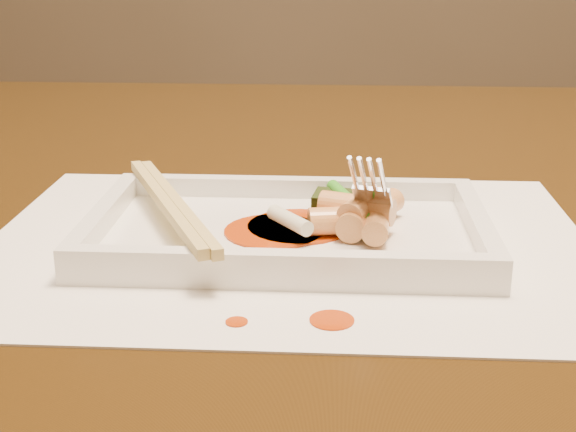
# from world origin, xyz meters

# --- Properties ---
(table) EXTENTS (1.40, 0.90, 0.75)m
(table) POSITION_xyz_m (0.00, 0.00, 0.65)
(table) COLOR black
(table) RESTS_ON ground
(placemat) EXTENTS (0.40, 0.30, 0.00)m
(placemat) POSITION_xyz_m (-0.07, -0.16, 0.75)
(placemat) COLOR white
(placemat) RESTS_ON table
(sauce_splatter_a) EXTENTS (0.02, 0.02, 0.00)m
(sauce_splatter_a) POSITION_xyz_m (-0.04, -0.27, 0.75)
(sauce_splatter_a) COLOR #B43405
(sauce_splatter_a) RESTS_ON placemat
(sauce_splatter_b) EXTENTS (0.01, 0.01, 0.00)m
(sauce_splatter_b) POSITION_xyz_m (-0.09, -0.28, 0.75)
(sauce_splatter_b) COLOR #B43405
(sauce_splatter_b) RESTS_ON placemat
(plate_base) EXTENTS (0.26, 0.16, 0.01)m
(plate_base) POSITION_xyz_m (-0.07, -0.16, 0.76)
(plate_base) COLOR white
(plate_base) RESTS_ON placemat
(plate_rim_far) EXTENTS (0.26, 0.01, 0.01)m
(plate_rim_far) POSITION_xyz_m (-0.07, -0.08, 0.77)
(plate_rim_far) COLOR white
(plate_rim_far) RESTS_ON plate_base
(plate_rim_near) EXTENTS (0.26, 0.01, 0.01)m
(plate_rim_near) POSITION_xyz_m (-0.07, -0.23, 0.77)
(plate_rim_near) COLOR white
(plate_rim_near) RESTS_ON plate_base
(plate_rim_left) EXTENTS (0.01, 0.14, 0.01)m
(plate_rim_left) POSITION_xyz_m (-0.19, -0.16, 0.77)
(plate_rim_left) COLOR white
(plate_rim_left) RESTS_ON plate_base
(plate_rim_right) EXTENTS (0.01, 0.14, 0.01)m
(plate_rim_right) POSITION_xyz_m (0.06, -0.16, 0.77)
(plate_rim_right) COLOR white
(plate_rim_right) RESTS_ON plate_base
(veg_piece) EXTENTS (0.04, 0.03, 0.01)m
(veg_piece) POSITION_xyz_m (-0.03, -0.12, 0.77)
(veg_piece) COLOR black
(veg_piece) RESTS_ON plate_base
(scallion_white) EXTENTS (0.03, 0.04, 0.01)m
(scallion_white) POSITION_xyz_m (-0.06, -0.17, 0.77)
(scallion_white) COLOR #EAEACC
(scallion_white) RESTS_ON plate_base
(scallion_green) EXTENTS (0.03, 0.08, 0.01)m
(scallion_green) POSITION_xyz_m (-0.02, -0.14, 0.77)
(scallion_green) COLOR #289217
(scallion_green) RESTS_ON plate_base
(chopstick_a) EXTENTS (0.09, 0.18, 0.01)m
(chopstick_a) POSITION_xyz_m (-0.15, -0.16, 0.78)
(chopstick_a) COLOR tan
(chopstick_a) RESTS_ON plate_rim_near
(chopstick_b) EXTENTS (0.09, 0.18, 0.01)m
(chopstick_b) POSITION_xyz_m (-0.14, -0.16, 0.78)
(chopstick_b) COLOR tan
(chopstick_b) RESTS_ON plate_rim_near
(fork) EXTENTS (0.09, 0.10, 0.14)m
(fork) POSITION_xyz_m (0.00, -0.14, 0.83)
(fork) COLOR silver
(fork) RESTS_ON plate_base
(sauce_blob_0) EXTENTS (0.07, 0.07, 0.00)m
(sauce_blob_0) POSITION_xyz_m (-0.07, -0.16, 0.76)
(sauce_blob_0) COLOR #B43405
(sauce_blob_0) RESTS_ON plate_base
(sauce_blob_1) EXTENTS (0.07, 0.07, 0.00)m
(sauce_blob_1) POSITION_xyz_m (-0.06, -0.15, 0.76)
(sauce_blob_1) COLOR #B43405
(sauce_blob_1) RESTS_ON plate_base
(rice_cake_0) EXTENTS (0.03, 0.05, 0.02)m
(rice_cake_0) POSITION_xyz_m (-0.02, -0.16, 0.77)
(rice_cake_0) COLOR #DEAC67
(rice_cake_0) RESTS_ON plate_base
(rice_cake_1) EXTENTS (0.02, 0.05, 0.02)m
(rice_cake_1) POSITION_xyz_m (-0.01, -0.17, 0.77)
(rice_cake_1) COLOR #DEAC67
(rice_cake_1) RESTS_ON plate_base
(rice_cake_2) EXTENTS (0.05, 0.03, 0.02)m
(rice_cake_2) POSITION_xyz_m (-0.02, -0.16, 0.78)
(rice_cake_2) COLOR #DEAC67
(rice_cake_2) RESTS_ON plate_base
(rice_cake_3) EXTENTS (0.04, 0.05, 0.02)m
(rice_cake_3) POSITION_xyz_m (-0.01, -0.14, 0.77)
(rice_cake_3) COLOR #DEAC67
(rice_cake_3) RESTS_ON plate_base
(rice_cake_4) EXTENTS (0.04, 0.02, 0.02)m
(rice_cake_4) POSITION_xyz_m (-0.03, -0.17, 0.77)
(rice_cake_4) COLOR #DEAC67
(rice_cake_4) RESTS_ON plate_base
(rice_cake_5) EXTENTS (0.03, 0.05, 0.02)m
(rice_cake_5) POSITION_xyz_m (-0.02, -0.16, 0.78)
(rice_cake_5) COLOR #DEAC67
(rice_cake_5) RESTS_ON plate_base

